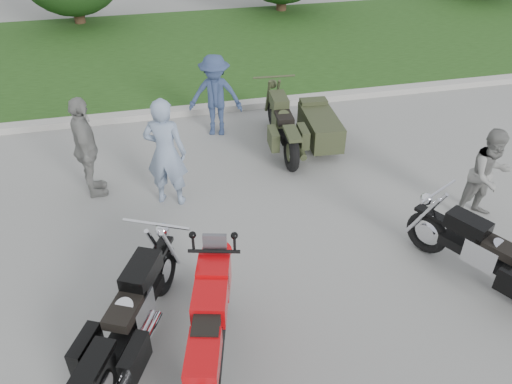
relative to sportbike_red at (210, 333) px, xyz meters
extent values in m
plane|color=#9A9A95|center=(0.80, 0.80, -0.63)|extent=(80.00, 80.00, 0.00)
cube|color=#AFACA4|center=(0.80, 6.80, -0.55)|extent=(60.00, 0.30, 0.15)
cube|color=#316020|center=(0.80, 10.95, -0.56)|extent=(60.00, 8.00, 0.14)
cylinder|color=#3F2B1C|center=(-2.20, 14.30, -0.03)|extent=(0.36, 0.36, 1.20)
torus|color=black|center=(0.21, 0.81, -0.30)|extent=(0.29, 0.67, 0.65)
cube|color=black|center=(0.00, -0.01, -0.03)|extent=(0.54, 1.03, 0.38)
cube|color=#BB070B|center=(0.06, 0.24, 0.27)|extent=(0.51, 0.67, 0.28)
cube|color=#BB070B|center=(-0.12, -0.48, 0.22)|extent=(0.47, 0.66, 0.24)
cube|color=black|center=(-0.04, -0.14, 0.31)|extent=(0.37, 0.44, 0.11)
cube|color=#BB070B|center=(0.16, 0.63, 0.22)|extent=(0.47, 0.52, 0.44)
torus|color=black|center=(-0.42, 1.40, -0.28)|extent=(0.42, 0.69, 0.70)
cube|color=black|center=(-0.81, 0.59, -0.17)|extent=(0.79, 1.29, 0.15)
cube|color=silver|center=(-0.81, 0.59, -0.08)|extent=(0.51, 0.59, 0.38)
cube|color=black|center=(-0.66, 0.88, 0.23)|extent=(0.54, 0.67, 0.24)
cube|color=black|center=(-0.88, 0.44, 0.12)|extent=(0.51, 0.63, 0.13)
cube|color=black|center=(-1.20, -0.23, 0.14)|extent=(0.48, 0.65, 0.07)
cylinder|color=silver|center=(-0.80, 0.16, -0.32)|extent=(0.62, 1.13, 0.11)
torus|color=black|center=(3.40, 1.34, -0.30)|extent=(0.42, 0.64, 0.66)
cube|color=black|center=(3.80, 0.59, -0.20)|extent=(0.78, 1.19, 0.14)
cube|color=silver|center=(3.80, 0.59, -0.11)|extent=(0.49, 0.55, 0.36)
cube|color=black|center=(3.65, 0.87, 0.17)|extent=(0.52, 0.63, 0.23)
cube|color=black|center=(3.87, 0.46, 0.07)|extent=(0.49, 0.59, 0.12)
cylinder|color=silver|center=(4.13, 0.36, -0.34)|extent=(0.62, 1.04, 0.10)
torus|color=black|center=(2.12, 3.98, -0.26)|extent=(0.23, 0.75, 0.74)
torus|color=black|center=(2.24, 5.77, -0.28)|extent=(0.18, 0.70, 0.69)
cube|color=black|center=(2.18, 4.87, -0.17)|extent=(0.33, 1.31, 0.15)
cube|color=#333A22|center=(2.18, 4.87, -0.09)|extent=(0.36, 0.51, 0.38)
cube|color=#333A22|center=(2.20, 5.20, 0.22)|extent=(0.34, 0.62, 0.24)
cube|color=black|center=(2.17, 4.71, 0.11)|extent=(0.34, 0.56, 0.13)
cube|color=#333A22|center=(2.12, 3.98, 0.13)|extent=(0.28, 0.61, 0.06)
cylinder|color=#333A22|center=(2.35, 4.48, -0.32)|extent=(0.19, 1.20, 0.11)
cube|color=#333A22|center=(2.93, 4.71, -0.19)|extent=(0.69, 1.45, 0.49)
torus|color=black|center=(3.20, 4.70, -0.32)|extent=(0.17, 0.61, 0.61)
imported|color=#7F92AD|center=(-0.16, 3.48, 0.31)|extent=(0.80, 0.66, 1.88)
imported|color=gray|center=(4.70, 1.92, 0.15)|extent=(0.81, 0.66, 1.56)
imported|color=navy|center=(1.01, 5.73, 0.22)|extent=(1.23, 0.91, 1.69)
imported|color=gray|center=(-1.42, 4.02, 0.26)|extent=(0.56, 1.09, 1.78)
camera|label=1|loc=(-0.32, -3.61, 4.34)|focal=35.00mm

